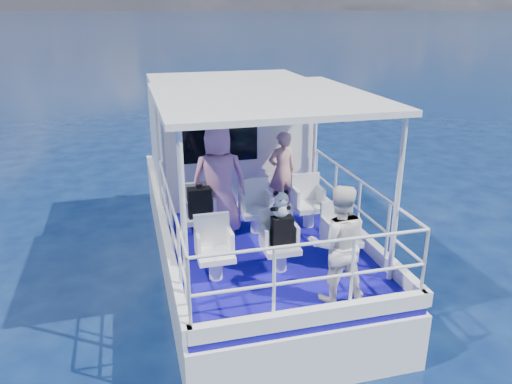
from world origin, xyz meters
TOP-DOWN VIEW (x-y plane):
  - ground at (0.00, 0.00)m, footprint 2000.00×2000.00m
  - hull at (0.00, 1.00)m, footprint 3.00×7.00m
  - deck at (0.00, 1.00)m, footprint 2.90×6.90m
  - cabin at (0.00, 2.30)m, footprint 2.85×2.00m
  - canopy at (0.00, -0.20)m, footprint 3.00×3.20m
  - canopy_posts at (0.00, -0.25)m, footprint 2.77×2.97m
  - railings at (0.00, -0.58)m, footprint 2.84×3.59m
  - seat_port_fwd at (-0.90, 0.20)m, footprint 0.48×0.46m
  - seat_center_fwd at (0.00, 0.20)m, footprint 0.48×0.46m
  - seat_stbd_fwd at (0.90, 0.20)m, footprint 0.48×0.46m
  - seat_port_aft at (-0.90, -1.10)m, footprint 0.48×0.46m
  - seat_center_aft at (0.00, -1.10)m, footprint 0.48×0.46m
  - seat_stbd_aft at (0.90, -1.10)m, footprint 0.48×0.46m
  - passenger_port_fwd at (-0.56, 0.35)m, footprint 0.71×0.54m
  - passenger_stbd_fwd at (0.68, 1.01)m, footprint 0.57×0.42m
  - passenger_stbd_aft at (0.45, -1.97)m, footprint 0.82×0.69m
  - backpack_port at (-0.91, 0.16)m, footprint 0.35×0.20m
  - backpack_center at (0.01, -1.14)m, footprint 0.28×0.16m
  - compact_camera at (-0.90, 0.17)m, footprint 0.10×0.06m
  - panda at (-0.01, -1.12)m, footprint 0.24×0.20m

SIDE VIEW (x-z plane):
  - ground at x=0.00m, z-range 0.00..0.00m
  - hull at x=0.00m, z-range -0.80..0.80m
  - deck at x=0.00m, z-range 0.80..0.90m
  - seat_port_fwd at x=-0.90m, z-range 0.90..1.28m
  - seat_center_fwd at x=0.00m, z-range 0.90..1.28m
  - seat_stbd_fwd at x=0.90m, z-range 0.90..1.28m
  - seat_port_aft at x=-0.90m, z-range 0.90..1.28m
  - seat_center_aft at x=0.00m, z-range 0.90..1.28m
  - seat_stbd_aft at x=0.90m, z-range 0.90..1.28m
  - railings at x=0.00m, z-range 0.90..1.90m
  - backpack_center at x=0.01m, z-range 1.28..1.70m
  - backpack_port at x=-0.91m, z-range 1.28..1.74m
  - passenger_stbd_fwd at x=0.68m, z-range 0.90..2.34m
  - passenger_stbd_aft at x=0.45m, z-range 0.90..2.40m
  - compact_camera at x=-0.90m, z-range 1.74..1.80m
  - passenger_port_fwd at x=-0.56m, z-range 0.90..2.68m
  - panda at x=-0.01m, z-range 1.70..2.07m
  - cabin at x=0.00m, z-range 0.90..3.10m
  - canopy_posts at x=0.00m, z-range 0.90..3.10m
  - canopy at x=0.00m, z-range 3.10..3.18m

